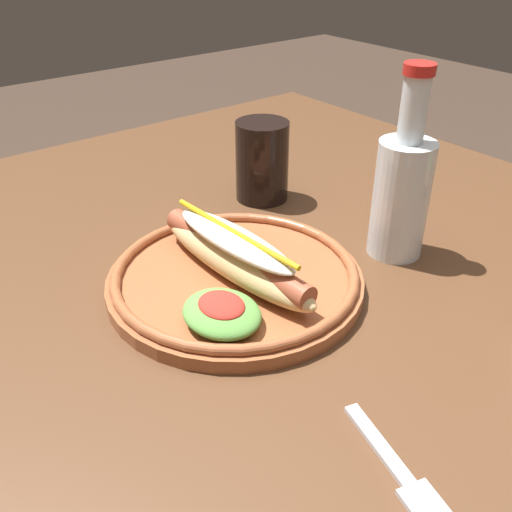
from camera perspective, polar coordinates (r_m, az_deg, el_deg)
The scene contains 5 objects.
dining_table at distance 0.75m, azimuth 4.43°, elevation -7.45°, with size 1.16×1.00×0.74m.
hot_dog_plate at distance 0.64m, azimuth -2.17°, elevation -1.78°, with size 0.29×0.29×0.08m.
fork at distance 0.48m, azimuth 14.09°, elevation -20.11°, with size 0.12×0.05×0.00m.
soda_cup at distance 0.83m, azimuth 0.61°, elevation 9.46°, with size 0.08×0.08×0.12m, color black.
glass_bottle at distance 0.70m, azimuth 14.38°, elevation 6.46°, with size 0.07×0.07×0.23m.
Camera 1 is at (0.42, -0.40, 1.11)m, focal length 40.05 mm.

